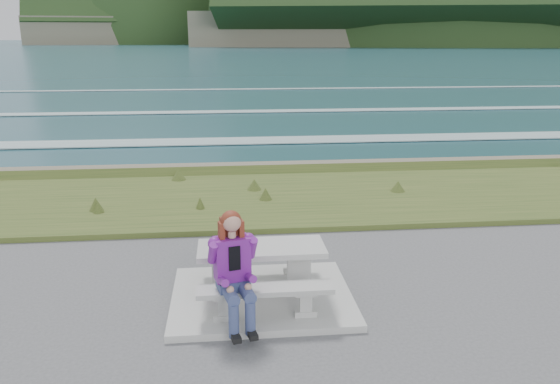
{
  "coord_description": "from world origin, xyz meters",
  "views": [
    {
      "loc": [
        -0.47,
        -7.22,
        3.72
      ],
      "look_at": [
        0.39,
        1.2,
        1.3
      ],
      "focal_mm": 35.0,
      "sensor_mm": 36.0,
      "label": 1
    }
  ],
  "objects_px": {
    "picnic_table": "(262,257)",
    "bench_landward": "(265,294)",
    "bench_seaward": "(259,253)",
    "seated_woman": "(236,286)"
  },
  "relations": [
    {
      "from": "bench_landward",
      "to": "seated_woman",
      "type": "relative_size",
      "value": 1.19
    },
    {
      "from": "bench_landward",
      "to": "seated_woman",
      "type": "xyz_separation_m",
      "value": [
        -0.39,
        -0.14,
        0.21
      ]
    },
    {
      "from": "bench_landward",
      "to": "bench_seaward",
      "type": "distance_m",
      "value": 1.4
    },
    {
      "from": "bench_landward",
      "to": "bench_seaward",
      "type": "relative_size",
      "value": 1.0
    },
    {
      "from": "picnic_table",
      "to": "seated_woman",
      "type": "xyz_separation_m",
      "value": [
        -0.39,
        -0.84,
        -0.03
      ]
    },
    {
      "from": "picnic_table",
      "to": "bench_landward",
      "type": "relative_size",
      "value": 1.0
    },
    {
      "from": "picnic_table",
      "to": "seated_woman",
      "type": "relative_size",
      "value": 1.19
    },
    {
      "from": "picnic_table",
      "to": "bench_landward",
      "type": "xyz_separation_m",
      "value": [
        0.0,
        -0.7,
        -0.23
      ]
    },
    {
      "from": "picnic_table",
      "to": "seated_woman",
      "type": "bearing_deg",
      "value": -114.71
    },
    {
      "from": "bench_seaward",
      "to": "seated_woman",
      "type": "distance_m",
      "value": 1.6
    }
  ]
}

